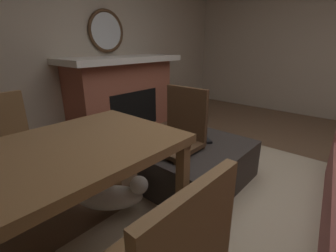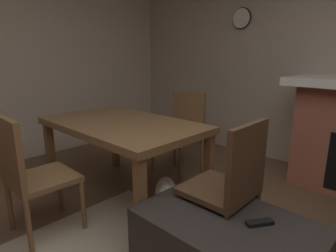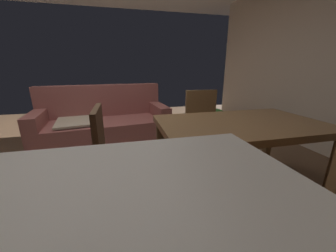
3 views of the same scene
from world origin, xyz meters
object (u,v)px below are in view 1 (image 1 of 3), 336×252
fireplace (122,93)px  dining_chair_south (6,146)px  round_wall_mirror (106,31)px  ottoman_coffee_table (203,167)px  dining_chair_west (179,133)px  tv_remote (207,140)px  small_dog (115,196)px  dining_table (52,165)px

fireplace → dining_chair_south: size_ratio=1.97×
round_wall_mirror → ottoman_coffee_table: bearing=75.4°
fireplace → dining_chair_west: size_ratio=1.97×
tv_remote → dining_chair_south: size_ratio=0.17×
dining_chair_south → dining_chair_west: same height
ottoman_coffee_table → small_dog: size_ratio=2.11×
tv_remote → round_wall_mirror: bearing=-67.2°
dining_chair_south → round_wall_mirror: bearing=-148.8°
dining_table → dining_chair_south: (0.00, -0.85, -0.13)m
fireplace → dining_chair_south: 1.99m
tv_remote → small_dog: bearing=20.4°
fireplace → tv_remote: bearing=77.6°
fireplace → dining_chair_west: (0.67, 1.66, -0.04)m
fireplace → dining_chair_west: fireplace is taller
round_wall_mirror → dining_chair_west: round_wall_mirror is taller
ottoman_coffee_table → small_dog: (0.80, -0.30, -0.03)m
dining_table → ottoman_coffee_table: bearing=170.9°
fireplace → dining_table: (1.81, 1.66, 0.09)m
fireplace → ottoman_coffee_table: bearing=73.3°
ottoman_coffee_table → dining_chair_south: dining_chair_south is taller
fireplace → dining_chair_south: fireplace is taller
round_wall_mirror → small_dog: round_wall_mirror is taller
tv_remote → dining_chair_west: (0.28, -0.13, 0.12)m
dining_chair_west → dining_table: bearing=0.0°
fireplace → dining_chair_west: 1.79m
ottoman_coffee_table → dining_table: dining_table is taller
tv_remote → small_dog: (0.96, -0.22, -0.24)m
round_wall_mirror → dining_chair_south: bearing=31.2°
dining_chair_south → dining_chair_west: size_ratio=1.00×
dining_table → round_wall_mirror: bearing=-133.0°
fireplace → ottoman_coffee_table: (0.56, 1.86, -0.37)m
fireplace → dining_table: fireplace is taller
dining_chair_south → tv_remote: bearing=145.6°
round_wall_mirror → dining_table: 2.78m
round_wall_mirror → tv_remote: bearing=79.3°
dining_chair_south → small_dog: 0.95m
tv_remote → dining_chair_west: size_ratio=0.17×
fireplace → dining_chair_south: (1.82, 0.81, -0.04)m
fireplace → tv_remote: 1.84m
round_wall_mirror → dining_chair_south: size_ratio=0.67×
round_wall_mirror → dining_table: round_wall_mirror is taller
fireplace → small_dog: bearing=49.1°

